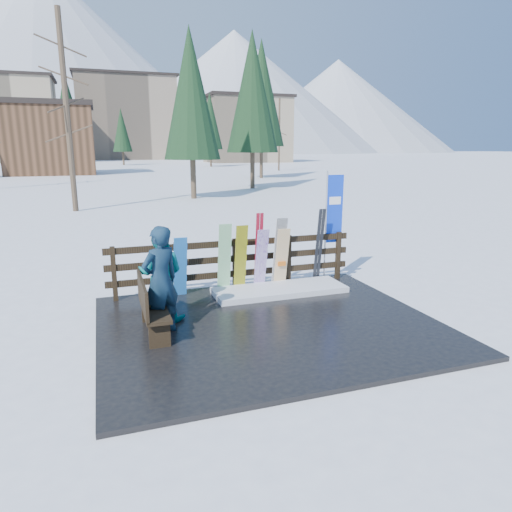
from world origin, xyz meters
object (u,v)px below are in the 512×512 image
object	(u,v)px
snowboard_3	(261,259)
person_back	(161,274)
bench	(150,305)
snowboard_5	(282,258)
person_front	(161,281)
snowboard_4	(279,253)
snowboard_0	(180,267)
rental_flag	(332,213)
snowboard_1	(224,258)
snowboard_2	(241,258)

from	to	relation	value
snowboard_3	person_back	world-z (taller)	person_back
bench	snowboard_5	xyz separation A→B (m)	(3.13, 1.81, 0.17)
bench	person_front	size ratio (longest dim) A/B	0.80
bench	snowboard_4	size ratio (longest dim) A/B	0.91
snowboard_0	snowboard_5	size ratio (longest dim) A/B	0.98
snowboard_3	person_front	xyz separation A→B (m)	(-2.44, -1.81, 0.24)
snowboard_0	rental_flag	xyz separation A→B (m)	(3.69, 0.27, 0.94)
snowboard_1	rental_flag	bearing A→B (deg)	5.65
snowboard_4	rental_flag	world-z (taller)	rental_flag
snowboard_2	person_back	bearing A→B (deg)	-148.20
snowboard_4	rental_flag	xyz separation A→B (m)	(1.45, 0.27, 0.80)
rental_flag	person_front	xyz separation A→B (m)	(-4.32, -2.08, -0.67)
bench	snowboard_2	xyz separation A→B (m)	(2.16, 1.81, 0.24)
snowboard_1	person_back	size ratio (longest dim) A/B	0.91
rental_flag	snowboard_5	bearing A→B (deg)	-169.00
person_back	snowboard_5	bearing A→B (deg)	-135.46
snowboard_5	person_front	size ratio (longest dim) A/B	0.74
snowboard_1	person_back	bearing A→B (deg)	-142.38
snowboard_3	person_front	size ratio (longest dim) A/B	0.76
snowboard_2	snowboard_4	world-z (taller)	snowboard_4
bench	snowboard_0	bearing A→B (deg)	65.35
snowboard_0	bench	bearing A→B (deg)	-114.65
snowboard_2	snowboard_5	bearing A→B (deg)	0.00
snowboard_2	snowboard_5	distance (m)	0.98
snowboard_4	snowboard_5	bearing A→B (deg)	0.00
snowboard_4	snowboard_0	bearing A→B (deg)	-180.00
snowboard_3	person_back	distance (m)	2.63
snowboard_3	rental_flag	bearing A→B (deg)	8.16
snowboard_2	snowboard_1	bearing A→B (deg)	180.00
bench	snowboard_2	bearing A→B (deg)	39.94
snowboard_5	person_back	size ratio (longest dim) A/B	0.80
rental_flag	snowboard_2	bearing A→B (deg)	-173.48
bench	snowboard_1	xyz separation A→B (m)	(1.79, 1.81, 0.26)
snowboard_4	snowboard_5	world-z (taller)	snowboard_4
snowboard_0	person_back	bearing A→B (deg)	-115.21
snowboard_1	bench	bearing A→B (deg)	-134.74
snowboard_3	snowboard_4	distance (m)	0.45
snowboard_0	rental_flag	size ratio (longest dim) A/B	0.53
rental_flag	snowboard_4	bearing A→B (deg)	-169.46
snowboard_3	rental_flag	distance (m)	2.11
snowboard_3	snowboard_4	bearing A→B (deg)	0.00
snowboard_0	snowboard_2	distance (m)	1.33
rental_flag	person_front	world-z (taller)	rental_flag
snowboard_5	person_front	bearing A→B (deg)	-148.35
snowboard_0	snowboard_1	bearing A→B (deg)	0.00
bench	person_front	world-z (taller)	person_front
snowboard_0	snowboard_3	world-z (taller)	snowboard_3
person_back	snowboard_4	bearing A→B (deg)	-135.02
snowboard_3	snowboard_5	size ratio (longest dim) A/B	1.02
person_back	snowboard_2	bearing A→B (deg)	-125.87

